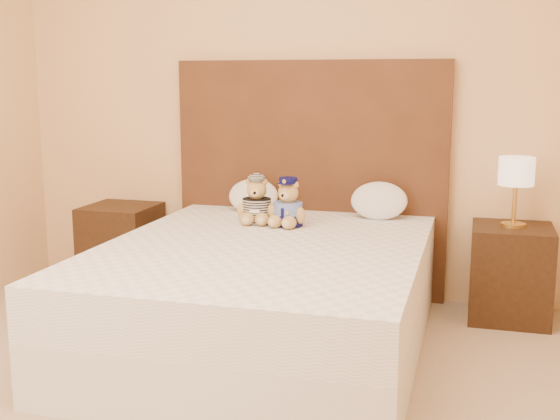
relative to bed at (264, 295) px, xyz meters
The scene contains 9 objects.
bed is the anchor object (origin of this frame).
headboard 1.12m from the bed, 90.00° to the left, with size 1.75×0.08×1.50m, color #532E19.
nightstand_left 1.48m from the bed, 147.38° to the left, with size 0.45×0.45×0.55m, color #332010.
nightstand_right 1.48m from the bed, 32.62° to the left, with size 0.45×0.45×0.55m, color #332010.
lamp 1.59m from the bed, 32.62° to the left, with size 0.20×0.20×0.40m.
teddy_police 0.62m from the bed, 89.51° to the left, with size 0.24×0.23×0.28m, color #B48646, non-canonical shape.
teddy_prisoner 0.68m from the bed, 111.35° to the left, with size 0.24×0.23×0.27m, color #B48646, non-canonical shape.
pillow_left 0.97m from the bed, 111.30° to the left, with size 0.32×0.21×0.23m, color white.
pillow_right 1.03m from the bed, 60.27° to the left, with size 0.34×0.22×0.24m, color white.
Camera 1 is at (1.03, -2.14, 1.38)m, focal length 45.00 mm.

